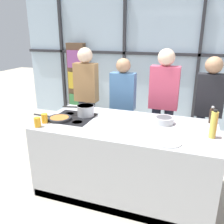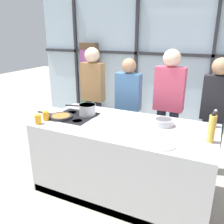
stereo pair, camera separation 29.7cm
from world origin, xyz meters
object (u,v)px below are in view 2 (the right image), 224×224
spectator_center_right (169,101)px  juice_glass_near (38,119)px  pepper_grinder (215,119)px  spectator_center_left (128,102)px  white_plate (162,144)px  spectator_far_right (215,109)px  spectator_far_left (93,91)px  frying_pan (60,116)px  juice_glass_far (46,116)px  saucepan (87,109)px  oil_bottle (212,129)px  mixing_bowl (164,122)px

spectator_center_right → juice_glass_near: spectator_center_right is taller
pepper_grinder → spectator_center_left: bearing=157.7°
white_plate → juice_glass_near: (-1.49, -0.07, 0.05)m
spectator_far_right → juice_glass_near: size_ratio=14.76×
spectator_far_left → frying_pan: spectator_far_left is taller
frying_pan → white_plate: frying_pan is taller
juice_glass_far → juice_glass_near: bearing=-90.0°
saucepan → white_plate: 1.22m
frying_pan → juice_glass_near: bearing=-110.0°
spectator_far_left → pepper_grinder: size_ratio=8.05×
spectator_far_left → oil_bottle: spectator_far_left is taller
juice_glass_far → spectator_far_left: bearing=89.7°
spectator_far_left → pepper_grinder: 1.99m
saucepan → white_plate: size_ratio=1.50×
white_plate → pepper_grinder: size_ratio=1.28×
spectator_center_right → spectator_far_right: 0.63m
spectator_far_left → oil_bottle: bearing=152.7°
spectator_center_left → spectator_far_right: spectator_far_right is taller
spectator_far_right → oil_bottle: size_ratio=5.38×
frying_pan → mixing_bowl: (1.27, 0.31, 0.03)m
juice_glass_near → oil_bottle: bearing=10.3°
spectator_far_left → spectator_center_left: (0.63, 0.00, -0.10)m
spectator_far_left → spectator_center_right: spectator_center_right is taller
spectator_center_left → oil_bottle: size_ratio=5.17×
spectator_far_left → oil_bottle: (1.91, -0.98, 0.04)m
juice_glass_far → mixing_bowl: bearing=18.4°
spectator_center_right → spectator_center_left: bearing=0.0°
frying_pan → juice_glass_far: (-0.11, -0.15, 0.04)m
oil_bottle → juice_glass_far: 1.93m
spectator_center_left → saucepan: bearing=70.7°
spectator_center_right → white_plate: bearing=99.7°
pepper_grinder → saucepan: bearing=-170.4°
saucepan → juice_glass_near: size_ratio=3.68×
spectator_far_left → pepper_grinder: (1.92, -0.53, -0.01)m
pepper_grinder → juice_glass_near: (-1.92, -0.80, -0.04)m
juice_glass_near → spectator_center_left: bearing=64.3°
frying_pan → spectator_center_right: bearing=41.7°
mixing_bowl → pepper_grinder: size_ratio=1.09×
frying_pan → oil_bottle: 1.81m
spectator_far_left → juice_glass_far: bearing=89.7°
spectator_center_left → pepper_grinder: 1.39m
spectator_center_right → pepper_grinder: size_ratio=8.10×
spectator_center_right → oil_bottle: spectator_center_right is taller
spectator_far_right → spectator_far_left: bearing=0.0°
mixing_bowl → oil_bottle: 0.60m
saucepan → juice_glass_near: 0.65m
spectator_center_right → spectator_far_left: bearing=0.0°
spectator_center_left → juice_glass_far: bearing=61.8°
spectator_far_right → juice_glass_far: size_ratio=14.76×
spectator_far_left → pepper_grinder: spectator_far_left is taller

